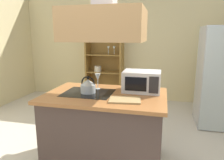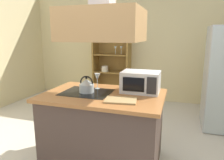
# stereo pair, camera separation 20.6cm
# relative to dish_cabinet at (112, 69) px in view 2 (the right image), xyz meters

# --- Properties ---
(wall_back) EXTENTS (6.00, 0.12, 2.70)m
(wall_back) POSITION_rel_dish_cabinet_xyz_m (0.80, 0.22, 0.58)
(wall_back) COLOR beige
(wall_back) RESTS_ON ground
(kitchen_island) EXTENTS (1.45, 0.96, 0.90)m
(kitchen_island) POSITION_rel_dish_cabinet_xyz_m (0.74, -2.65, -0.31)
(kitchen_island) COLOR #48362F
(kitchen_island) RESTS_ON ground
(range_hood) EXTENTS (0.90, 0.70, 1.17)m
(range_hood) POSITION_rel_dish_cabinet_xyz_m (0.74, -2.65, 1.04)
(range_hood) COLOR tan
(dish_cabinet) EXTENTS (0.91, 0.40, 1.73)m
(dish_cabinet) POSITION_rel_dish_cabinet_xyz_m (0.00, 0.00, 0.00)
(dish_cabinet) COLOR olive
(dish_cabinet) RESTS_ON ground
(kettle) EXTENTS (0.18, 0.18, 0.21)m
(kettle) POSITION_rel_dish_cabinet_xyz_m (0.53, -2.65, 0.22)
(kettle) COLOR #B1B9BE
(kettle) RESTS_ON kitchen_island
(cutting_board) EXTENTS (0.37, 0.28, 0.02)m
(cutting_board) POSITION_rel_dish_cabinet_xyz_m (1.02, -2.86, 0.14)
(cutting_board) COLOR tan
(cutting_board) RESTS_ON kitchen_island
(microwave) EXTENTS (0.46, 0.35, 0.26)m
(microwave) POSITION_rel_dish_cabinet_xyz_m (1.16, -2.42, 0.26)
(microwave) COLOR silver
(microwave) RESTS_ON kitchen_island
(wine_glass_on_counter) EXTENTS (0.08, 0.08, 0.21)m
(wine_glass_on_counter) POSITION_rel_dish_cabinet_xyz_m (0.59, -2.45, 0.29)
(wine_glass_on_counter) COLOR silver
(wine_glass_on_counter) RESTS_ON kitchen_island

